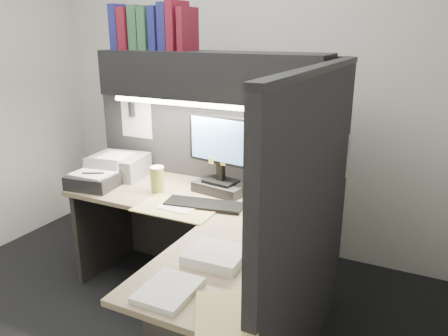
{
  "coord_description": "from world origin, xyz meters",
  "views": [
    {
      "loc": [
        1.48,
        -1.78,
        1.78
      ],
      "look_at": [
        0.35,
        0.51,
        0.97
      ],
      "focal_mm": 35.0,
      "sensor_mm": 36.0,
      "label": 1
    }
  ],
  "objects_px": {
    "monitor": "(220,163)",
    "printer": "(118,166)",
    "notebook_stack": "(94,181)",
    "keyboard": "(204,205)",
    "coffee_cup": "(157,180)",
    "overhead_shelf": "(210,75)",
    "telephone": "(283,195)",
    "desk": "(195,288)"
  },
  "relations": [
    {
      "from": "keyboard",
      "to": "telephone",
      "type": "xyz_separation_m",
      "value": [
        0.41,
        0.3,
        0.03
      ]
    },
    {
      "from": "overhead_shelf",
      "to": "coffee_cup",
      "type": "height_order",
      "value": "overhead_shelf"
    },
    {
      "from": "keyboard",
      "to": "overhead_shelf",
      "type": "bearing_deg",
      "value": 101.03
    },
    {
      "from": "overhead_shelf",
      "to": "telephone",
      "type": "bearing_deg",
      "value": -3.02
    },
    {
      "from": "keyboard",
      "to": "notebook_stack",
      "type": "bearing_deg",
      "value": 172.43
    },
    {
      "from": "monitor",
      "to": "coffee_cup",
      "type": "xyz_separation_m",
      "value": [
        -0.39,
        -0.18,
        -0.13
      ]
    },
    {
      "from": "monitor",
      "to": "coffee_cup",
      "type": "relative_size",
      "value": 3.16
    },
    {
      "from": "overhead_shelf",
      "to": "notebook_stack",
      "type": "distance_m",
      "value": 1.09
    },
    {
      "from": "desk",
      "to": "coffee_cup",
      "type": "height_order",
      "value": "coffee_cup"
    },
    {
      "from": "telephone",
      "to": "coffee_cup",
      "type": "distance_m",
      "value": 0.84
    },
    {
      "from": "overhead_shelf",
      "to": "coffee_cup",
      "type": "distance_m",
      "value": 0.78
    },
    {
      "from": "monitor",
      "to": "notebook_stack",
      "type": "bearing_deg",
      "value": -151.47
    },
    {
      "from": "desk",
      "to": "printer",
      "type": "bearing_deg",
      "value": 147.24
    },
    {
      "from": "monitor",
      "to": "notebook_stack",
      "type": "relative_size",
      "value": 1.65
    },
    {
      "from": "keyboard",
      "to": "notebook_stack",
      "type": "xyz_separation_m",
      "value": [
        -0.86,
        -0.04,
        0.04
      ]
    },
    {
      "from": "overhead_shelf",
      "to": "coffee_cup",
      "type": "xyz_separation_m",
      "value": [
        -0.28,
        -0.24,
        -0.69
      ]
    },
    {
      "from": "printer",
      "to": "keyboard",
      "type": "bearing_deg",
      "value": -24.49
    },
    {
      "from": "telephone",
      "to": "coffee_cup",
      "type": "relative_size",
      "value": 1.39
    },
    {
      "from": "coffee_cup",
      "to": "printer",
      "type": "distance_m",
      "value": 0.48
    },
    {
      "from": "desk",
      "to": "notebook_stack",
      "type": "relative_size",
      "value": 5.34
    },
    {
      "from": "coffee_cup",
      "to": "printer",
      "type": "relative_size",
      "value": 0.43
    },
    {
      "from": "overhead_shelf",
      "to": "printer",
      "type": "bearing_deg",
      "value": -173.78
    },
    {
      "from": "monitor",
      "to": "keyboard",
      "type": "xyz_separation_m",
      "value": [
        0.02,
        -0.27,
        -0.2
      ]
    },
    {
      "from": "telephone",
      "to": "printer",
      "type": "relative_size",
      "value": 0.6
    },
    {
      "from": "overhead_shelf",
      "to": "monitor",
      "type": "xyz_separation_m",
      "value": [
        0.1,
        -0.06,
        -0.56
      ]
    },
    {
      "from": "notebook_stack",
      "to": "desk",
      "type": "bearing_deg",
      "value": -20.7
    },
    {
      "from": "overhead_shelf",
      "to": "telephone",
      "type": "xyz_separation_m",
      "value": [
        0.53,
        -0.03,
        -0.72
      ]
    },
    {
      "from": "coffee_cup",
      "to": "overhead_shelf",
      "type": "bearing_deg",
      "value": 39.75
    },
    {
      "from": "printer",
      "to": "monitor",
      "type": "bearing_deg",
      "value": -7.11
    },
    {
      "from": "monitor",
      "to": "printer",
      "type": "xyz_separation_m",
      "value": [
        -0.85,
        -0.02,
        -0.13
      ]
    },
    {
      "from": "overhead_shelf",
      "to": "printer",
      "type": "height_order",
      "value": "overhead_shelf"
    },
    {
      "from": "coffee_cup",
      "to": "desk",
      "type": "bearing_deg",
      "value": -41.46
    },
    {
      "from": "desk",
      "to": "printer",
      "type": "relative_size",
      "value": 4.37
    },
    {
      "from": "overhead_shelf",
      "to": "keyboard",
      "type": "bearing_deg",
      "value": -69.02
    },
    {
      "from": "telephone",
      "to": "notebook_stack",
      "type": "distance_m",
      "value": 1.31
    },
    {
      "from": "notebook_stack",
      "to": "coffee_cup",
      "type": "bearing_deg",
      "value": 15.62
    },
    {
      "from": "keyboard",
      "to": "printer",
      "type": "relative_size",
      "value": 1.26
    },
    {
      "from": "notebook_stack",
      "to": "keyboard",
      "type": "bearing_deg",
      "value": 2.39
    },
    {
      "from": "telephone",
      "to": "coffee_cup",
      "type": "height_order",
      "value": "coffee_cup"
    },
    {
      "from": "monitor",
      "to": "keyboard",
      "type": "relative_size",
      "value": 1.07
    },
    {
      "from": "overhead_shelf",
      "to": "printer",
      "type": "xyz_separation_m",
      "value": [
        -0.74,
        -0.08,
        -0.69
      ]
    },
    {
      "from": "overhead_shelf",
      "to": "keyboard",
      "type": "relative_size",
      "value": 3.17
    }
  ]
}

